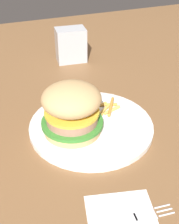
{
  "coord_description": "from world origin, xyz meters",
  "views": [
    {
      "loc": [
        0.19,
        0.49,
        0.41
      ],
      "look_at": [
        0.0,
        -0.0,
        0.04
      ],
      "focal_mm": 47.52,
      "sensor_mm": 36.0,
      "label": 1
    }
  ],
  "objects_px": {
    "napkin": "(122,220)",
    "plate": "(90,125)",
    "fries_pile": "(100,108)",
    "fork": "(124,219)",
    "sandwich": "(72,109)",
    "napkin_dispenser": "(71,45)"
  },
  "relations": [
    {
      "from": "napkin",
      "to": "plate",
      "type": "bearing_deg",
      "value": -98.24
    },
    {
      "from": "plate",
      "to": "fries_pile",
      "type": "height_order",
      "value": "fries_pile"
    },
    {
      "from": "plate",
      "to": "napkin",
      "type": "bearing_deg",
      "value": 81.76
    },
    {
      "from": "fork",
      "to": "fries_pile",
      "type": "bearing_deg",
      "value": -105.08
    },
    {
      "from": "sandwich",
      "to": "napkin_dispenser",
      "type": "height_order",
      "value": "sandwich"
    },
    {
      "from": "fork",
      "to": "napkin_dispenser",
      "type": "height_order",
      "value": "napkin_dispenser"
    },
    {
      "from": "napkin_dispenser",
      "to": "napkin",
      "type": "bearing_deg",
      "value": 85.35
    },
    {
      "from": "napkin",
      "to": "napkin_dispenser",
      "type": "distance_m",
      "value": 0.6
    },
    {
      "from": "sandwich",
      "to": "napkin",
      "type": "xyz_separation_m",
      "value": [
        -0.01,
        0.23,
        -0.07
      ]
    },
    {
      "from": "sandwich",
      "to": "napkin_dispenser",
      "type": "distance_m",
      "value": 0.38
    },
    {
      "from": "plate",
      "to": "napkin_dispenser",
      "type": "distance_m",
      "value": 0.36
    },
    {
      "from": "fries_pile",
      "to": "napkin_dispenser",
      "type": "bearing_deg",
      "value": -94.74
    },
    {
      "from": "napkin",
      "to": "fork",
      "type": "height_order",
      "value": "fork"
    },
    {
      "from": "sandwich",
      "to": "fries_pile",
      "type": "distance_m",
      "value": 0.11
    },
    {
      "from": "napkin_dispenser",
      "to": "fork",
      "type": "bearing_deg",
      "value": 85.51
    },
    {
      "from": "plate",
      "to": "fries_pile",
      "type": "relative_size",
      "value": 2.74
    },
    {
      "from": "plate",
      "to": "fork",
      "type": "distance_m",
      "value": 0.25
    },
    {
      "from": "napkin",
      "to": "napkin_dispenser",
      "type": "bearing_deg",
      "value": -99.93
    },
    {
      "from": "sandwich",
      "to": "fork",
      "type": "relative_size",
      "value": 0.75
    },
    {
      "from": "napkin",
      "to": "sandwich",
      "type": "bearing_deg",
      "value": -88.19
    },
    {
      "from": "plate",
      "to": "fries_pile",
      "type": "xyz_separation_m",
      "value": [
        -0.04,
        -0.04,
        0.01
      ]
    },
    {
      "from": "napkin",
      "to": "fork",
      "type": "relative_size",
      "value": 0.63
    }
  ]
}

